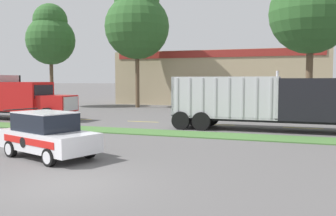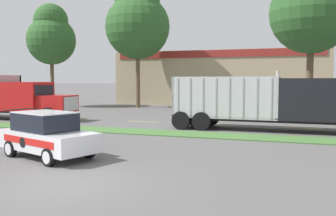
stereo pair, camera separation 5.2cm
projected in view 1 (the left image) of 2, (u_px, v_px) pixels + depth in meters
ground_plane at (67, 185)px, 10.61m from camera, size 600.00×600.00×0.00m
grass_verge at (179, 134)px, 20.58m from camera, size 120.00×2.15×0.06m
centre_line_1 at (20, 117)px, 30.32m from camera, size 2.40×0.14×0.01m
centre_line_2 at (78, 119)px, 28.55m from camera, size 2.40×0.14×0.01m
centre_line_3 at (143, 122)px, 26.78m from camera, size 2.40×0.14×0.01m
centre_line_4 at (217, 125)px, 25.01m from camera, size 2.40×0.14×0.01m
centre_line_5 at (303, 128)px, 23.24m from camera, size 2.40×0.14×0.01m
dump_truck_mid at (14, 99)px, 28.32m from camera, size 11.75×2.75×3.35m
dump_truck_trail at (289, 104)px, 21.57m from camera, size 11.45×2.77×3.49m
rally_car at (48, 135)px, 14.35m from camera, size 4.50×3.10×1.78m
store_building_backdrop at (224, 78)px, 47.85m from camera, size 24.73×12.10×6.39m
tree_behind_left at (311, 4)px, 28.94m from camera, size 6.43×6.43×13.05m
tree_behind_centre at (51, 36)px, 41.46m from camera, size 5.38×5.38×11.42m
tree_behind_right at (137, 20)px, 40.10m from camera, size 6.93×6.93×13.89m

